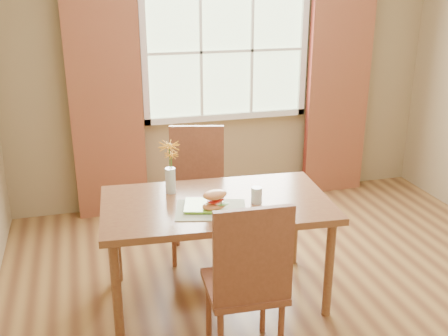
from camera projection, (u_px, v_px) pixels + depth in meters
The scene contains 12 objects.
room at pixel (307, 113), 3.30m from camera, with size 4.24×3.84×2.74m.
window at pixel (226, 51), 4.94m from camera, with size 1.62×0.06×1.32m.
curtain_left at pixel (106, 102), 4.71m from camera, with size 0.65×0.08×2.20m, color maroon.
curtain_right at pixel (338, 88), 5.29m from camera, with size 0.65×0.08×2.20m, color maroon.
dining_table at pixel (216, 212), 3.54m from camera, with size 1.58×0.97×0.74m.
chair_near at pixel (248, 279), 2.92m from camera, with size 0.46×0.46×1.05m.
chair_far at pixel (197, 186), 4.21m from camera, with size 0.53×0.53×1.05m.
placemat at pixel (211, 210), 3.37m from camera, with size 0.45×0.33×0.01m, color #B8BFA1.
plate at pixel (203, 206), 3.40m from camera, with size 0.23×0.23×0.01m, color #82D134.
croissant_sandwich at pixel (215, 200), 3.34m from camera, with size 0.19×0.15×0.13m.
water_glass at pixel (256, 195), 3.47m from camera, with size 0.07×0.07×0.11m.
flower_vase at pixel (170, 163), 3.58m from camera, with size 0.15×0.15×0.37m.
Camera 1 is at (-1.36, -2.96, 2.16)m, focal length 42.00 mm.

